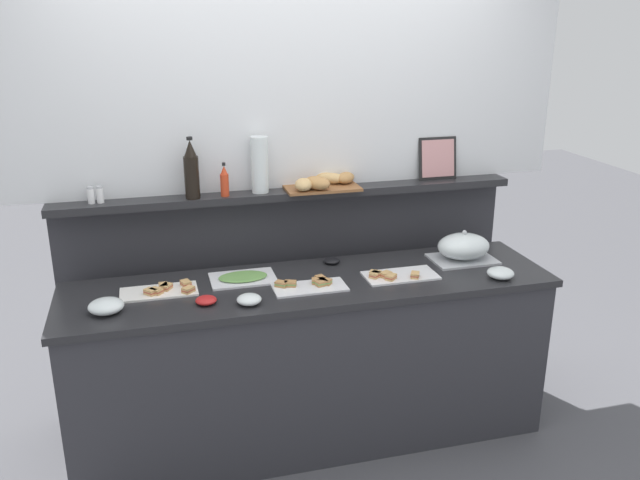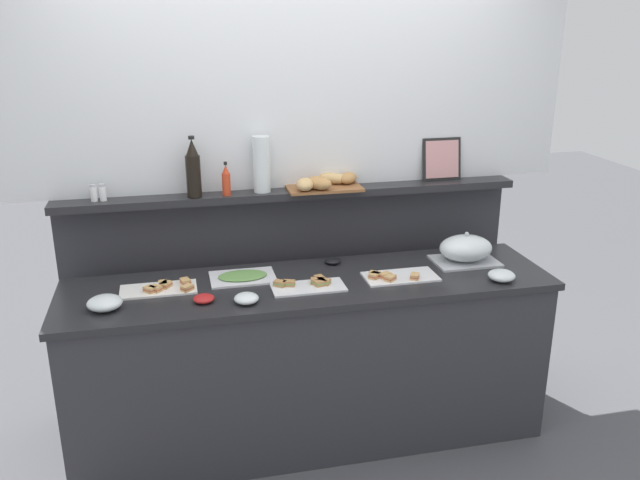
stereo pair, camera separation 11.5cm
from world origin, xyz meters
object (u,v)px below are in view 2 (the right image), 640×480
(sandwich_platter_rear, at_px, (397,276))
(serving_cloche, at_px, (466,249))
(salt_shaker, at_px, (94,193))
(wine_bottle_dark, at_px, (193,170))
(glass_bowl_large, at_px, (246,299))
(sandwich_platter_front, at_px, (308,285))
(framed_picture, at_px, (442,159))
(pepper_shaker, at_px, (103,192))
(water_carafe, at_px, (262,164))
(glass_bowl_medium, at_px, (105,303))
(hot_sauce_bottle, at_px, (226,181))
(bread_basket, at_px, (325,182))
(glass_bowl_small, at_px, (502,276))
(sandwich_platter_side, at_px, (162,288))
(condiment_bowl_dark, at_px, (204,299))
(cold_cuts_platter, at_px, (243,277))
(condiment_bowl_red, at_px, (333,261))

(sandwich_platter_rear, distance_m, serving_cloche, 0.46)
(sandwich_platter_rear, bearing_deg, salt_shaker, 162.11)
(wine_bottle_dark, bearing_deg, glass_bowl_large, -72.06)
(sandwich_platter_front, xyz_separation_m, framed_picture, (0.88, 0.52, 0.47))
(pepper_shaker, bearing_deg, water_carafe, 0.00)
(glass_bowl_medium, xyz_separation_m, hot_sauce_bottle, (0.61, 0.50, 0.41))
(framed_picture, bearing_deg, serving_cloche, -89.10)
(glass_bowl_medium, relative_size, water_carafe, 0.53)
(salt_shaker, xyz_separation_m, bread_basket, (1.19, -0.02, -0.01))
(glass_bowl_small, bearing_deg, glass_bowl_large, 179.36)
(sandwich_platter_side, bearing_deg, bread_basket, 21.36)
(condiment_bowl_dark, bearing_deg, glass_bowl_medium, 177.48)
(salt_shaker, xyz_separation_m, framed_picture, (1.88, 0.04, 0.08))
(water_carafe, bearing_deg, glass_bowl_medium, -146.67)
(glass_bowl_small, bearing_deg, condiment_bowl_dark, 177.31)
(sandwich_platter_front, xyz_separation_m, bread_basket, (0.19, 0.47, 0.39))
(salt_shaker, relative_size, bread_basket, 0.21)
(pepper_shaker, bearing_deg, framed_picture, 1.20)
(sandwich_platter_rear, xyz_separation_m, glass_bowl_small, (0.50, -0.14, 0.01))
(serving_cloche, bearing_deg, framed_picture, 90.90)
(hot_sauce_bottle, bearing_deg, bread_basket, 1.33)
(framed_picture, distance_m, water_carafe, 1.03)
(cold_cuts_platter, xyz_separation_m, glass_bowl_small, (1.26, -0.32, 0.02))
(salt_shaker, bearing_deg, glass_bowl_large, -41.31)
(condiment_bowl_dark, distance_m, hot_sauce_bottle, 0.69)
(hot_sauce_bottle, distance_m, pepper_shaker, 0.62)
(pepper_shaker, xyz_separation_m, water_carafe, (0.81, 0.00, 0.11))
(cold_cuts_platter, bearing_deg, condiment_bowl_dark, -130.05)
(glass_bowl_medium, bearing_deg, wine_bottle_dark, 48.19)
(sandwich_platter_front, relative_size, condiment_bowl_red, 4.02)
(sandwich_platter_side, distance_m, cold_cuts_platter, 0.40)
(sandwich_platter_rear, bearing_deg, pepper_shaker, 161.59)
(sandwich_platter_side, bearing_deg, water_carafe, 33.48)
(glass_bowl_medium, distance_m, hot_sauce_bottle, 0.89)
(sandwich_platter_rear, bearing_deg, glass_bowl_large, -170.50)
(salt_shaker, bearing_deg, pepper_shaker, 0.00)
(hot_sauce_bottle, bearing_deg, glass_bowl_small, -24.34)
(sandwich_platter_rear, xyz_separation_m, salt_shaker, (-1.46, 0.47, 0.40))
(bread_basket, height_order, water_carafe, water_carafe)
(glass_bowl_large, relative_size, pepper_shaker, 1.32)
(glass_bowl_large, distance_m, glass_bowl_small, 1.27)
(glass_bowl_large, relative_size, glass_bowl_medium, 0.73)
(sandwich_platter_side, relative_size, glass_bowl_small, 2.69)
(glass_bowl_small, height_order, salt_shaker, salt_shaker)
(salt_shaker, bearing_deg, glass_bowl_medium, -84.22)
(salt_shaker, bearing_deg, bread_basket, -0.80)
(glass_bowl_small, distance_m, bread_basket, 1.04)
(pepper_shaker, bearing_deg, sandwich_platter_rear, -18.41)
(sandwich_platter_front, relative_size, bread_basket, 0.85)
(cold_cuts_platter, relative_size, glass_bowl_medium, 2.07)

